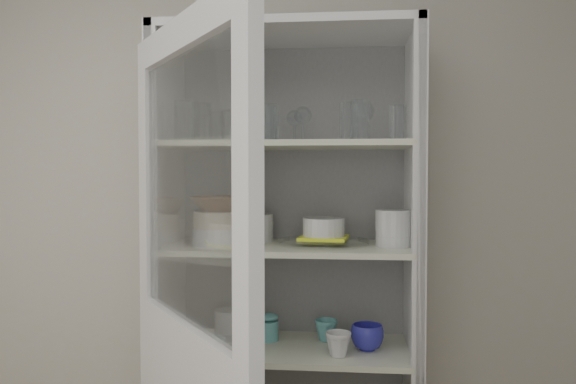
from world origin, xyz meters
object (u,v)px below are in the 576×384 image
Objects in this scene: measuring_cups at (227,345)px; goblet_3 at (364,120)px; goblet_2 at (303,123)px; plate_stack_back at (249,227)px; cream_bowl at (220,219)px; white_ramekin at (324,227)px; teal_jar at (269,329)px; terracotta_bowl at (220,204)px; mug_blue at (367,337)px; mug_white at (338,344)px; plate_stack_front at (220,237)px; goblet_0 at (228,125)px; grey_bowl_stack at (394,228)px; goblet_1 at (295,126)px; glass_platter at (324,242)px; yellow_trivet at (324,238)px; mug_teal at (326,330)px; pantry_cabinet at (289,321)px; white_canister at (228,325)px.

goblet_3 is at bearing 18.96° from measuring_cups.
goblet_2 is 0.80× the size of plate_stack_back.
measuring_cups is (0.03, -0.03, -0.48)m from cream_bowl.
white_ramekin is 1.72× the size of teal_jar.
goblet_2 is 0.69× the size of terracotta_bowl.
mug_blue is 1.29× the size of mug_white.
measuring_cups is (0.03, -0.03, -0.41)m from plate_stack_front.
mug_blue is at bearing -84.57° from goblet_3.
grey_bowl_stack is at bearing -10.47° from goblet_0.
goblet_0 is 1.04× the size of goblet_1.
glass_platter is at bearing 145.10° from mug_blue.
teal_jar is (-0.38, -0.03, -0.84)m from goblet_3.
yellow_trivet is at bearing 107.08° from mug_white.
grey_bowl_stack is 0.48m from mug_white.
goblet_3 is 0.52× the size of glass_platter.
mug_teal is (0.13, -0.05, -0.83)m from goblet_1.
pantry_cabinet reaches higher than grey_bowl_stack.
goblet_1 is at bearing 42.34° from measuring_cups.
goblet_3 is (0.28, -0.04, 0.02)m from goblet_1.
plate_stack_back is 0.33m from yellow_trivet.
mug_teal is at bearing 127.49° from mug_blue.
glass_platter is 0.55m from measuring_cups.
pantry_cabinet is at bearing -11.00° from plate_stack_back.
pantry_cabinet is at bearing 27.02° from terracotta_bowl.
plate_stack_back is at bearing 142.43° from mug_white.
yellow_trivet is at bearing 173.05° from grey_bowl_stack.
pantry_cabinet reaches higher than measuring_cups.
glass_platter is at bearing -97.78° from mug_teal.
terracotta_bowl is at bearing -156.18° from goblet_2.
cream_bowl reaches higher than yellow_trivet.
mug_teal is at bearing 81.50° from yellow_trivet.
goblet_1 is 0.46m from terracotta_bowl.
plate_stack_back is 0.48m from measuring_cups.
grey_bowl_stack is (0.67, 0.05, 0.04)m from plate_stack_front.
grey_bowl_stack is (0.11, -0.10, -0.42)m from goblet_3.
goblet_3 reaches higher than mug_white.
mug_white is at bearing -30.96° from teal_jar.
glass_platter is 1.94× the size of yellow_trivet.
pantry_cabinet is 0.84m from goblet_0.
yellow_trivet is 0.53m from white_canister.
mug_teal is 0.41m from measuring_cups.
goblet_1 is 1.65× the size of mug_teal.
plate_stack_back is at bearing -172.67° from goblet_1.
cream_bowl is 1.24× the size of white_ramekin.
goblet_0 is 0.36m from terracotta_bowl.
mug_white is at bearing -18.07° from white_canister.
mug_white is 0.88× the size of measuring_cups.
measuring_cups is at bearing -155.09° from mug_teal.
white_canister is (-0.39, 0.02, -0.36)m from yellow_trivet.
cream_bowl is at bearing -88.88° from goblet_0.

